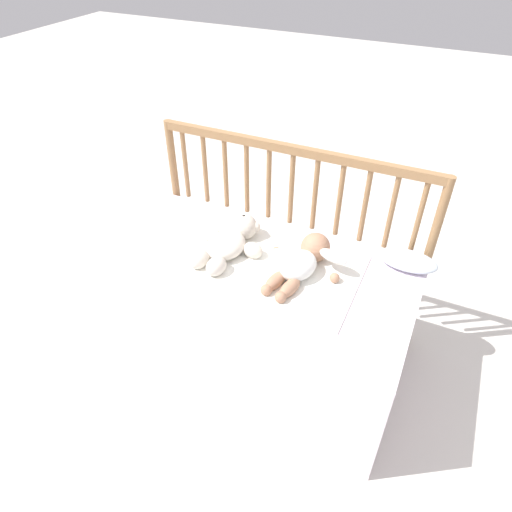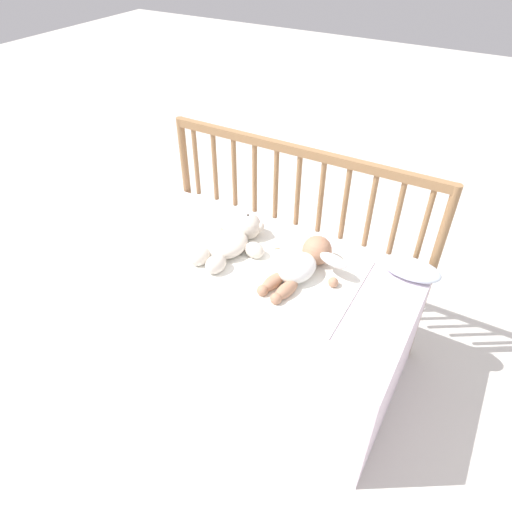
% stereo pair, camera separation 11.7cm
% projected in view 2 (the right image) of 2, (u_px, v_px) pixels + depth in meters
% --- Properties ---
extents(ground_plane, '(12.00, 12.00, 0.00)m').
position_uv_depth(ground_plane, '(255.00, 355.00, 2.13)').
color(ground_plane, silver).
extents(crib_mattress, '(1.25, 0.70, 0.52)m').
position_uv_depth(crib_mattress, '(255.00, 316.00, 1.97)').
color(crib_mattress, silver).
rests_on(crib_mattress, ground_plane).
extents(crib_rail, '(1.25, 0.04, 0.90)m').
position_uv_depth(crib_rail, '(297.00, 202.00, 1.98)').
color(crib_rail, '#997047').
rests_on(crib_rail, ground_plane).
extents(blanket, '(0.78, 0.47, 0.01)m').
position_uv_depth(blanket, '(262.00, 264.00, 1.83)').
color(blanket, white).
rests_on(blanket, crib_mattress).
extents(teddy_bear, '(0.30, 0.37, 0.11)m').
position_uv_depth(teddy_bear, '(232.00, 240.00, 1.88)').
color(teddy_bear, silver).
rests_on(teddy_bear, crib_mattress).
extents(baby, '(0.33, 0.37, 0.12)m').
position_uv_depth(baby, '(302.00, 264.00, 1.75)').
color(baby, white).
rests_on(baby, crib_mattress).
extents(small_pillow, '(0.23, 0.13, 0.06)m').
position_uv_depth(small_pillow, '(411.00, 269.00, 1.76)').
color(small_pillow, silver).
rests_on(small_pillow, crib_mattress).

